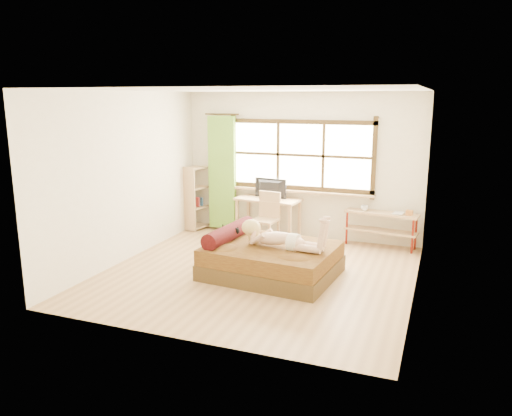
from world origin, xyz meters
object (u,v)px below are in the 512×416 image
at_px(bed, 269,259).
at_px(bookshelf, 197,197).
at_px(pipe_shelf, 382,221).
at_px(kitten, 230,232).
at_px(woman, 281,229).
at_px(chair, 267,215).
at_px(desk, 268,204).

height_order(bed, bookshelf, bookshelf).
bearing_deg(pipe_shelf, kitten, -128.24).
xyz_separation_m(bed, kitten, (-0.67, 0.10, 0.32)).
xyz_separation_m(bed, woman, (0.20, -0.05, 0.49)).
bearing_deg(chair, pipe_shelf, 21.18).
relative_size(kitten, desk, 0.22).
relative_size(woman, kitten, 4.67).
height_order(bed, woman, woman).
relative_size(kitten, chair, 0.29).
relative_size(woman, desk, 1.02).
bearing_deg(desk, bookshelf, -176.88).
xyz_separation_m(woman, bookshelf, (-2.44, 2.10, -0.09)).
bearing_deg(desk, bed, -62.69).
xyz_separation_m(pipe_shelf, bookshelf, (-3.63, -0.00, 0.18)).
distance_m(bed, bookshelf, 3.06).
bearing_deg(chair, bed, -62.00).
xyz_separation_m(desk, pipe_shelf, (2.08, 0.12, -0.18)).
height_order(kitten, desk, desk).
distance_m(desk, pipe_shelf, 2.09).
distance_m(kitten, bookshelf, 2.51).
distance_m(kitten, desk, 1.83).
xyz_separation_m(woman, desk, (-0.89, 1.98, -0.09)).
height_order(chair, pipe_shelf, chair).
bearing_deg(desk, woman, -58.33).
height_order(chair, bookshelf, bookshelf).
height_order(bed, chair, chair).
height_order(kitten, bookshelf, bookshelf).
bearing_deg(bookshelf, chair, -4.78).
bearing_deg(woman, kitten, 175.36).
xyz_separation_m(bed, pipe_shelf, (1.38, 2.05, 0.22)).
bearing_deg(chair, woman, -56.77).
distance_m(pipe_shelf, bookshelf, 3.64).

